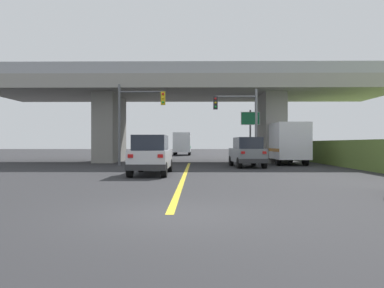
{
  "coord_description": "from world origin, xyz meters",
  "views": [
    {
      "loc": [
        0.61,
        -8.51,
        1.59
      ],
      "look_at": [
        0.26,
        19.71,
        1.57
      ],
      "focal_mm": 35.7,
      "sensor_mm": 36.0,
      "label": 1
    }
  ],
  "objects_px": {
    "semi_truck_distant": "(182,143)",
    "traffic_signal_nearside": "(242,116)",
    "suv_crossing": "(247,152)",
    "traffic_signal_farside": "(135,113)",
    "highway_sign": "(250,124)",
    "suv_lead": "(151,155)",
    "box_truck": "(286,143)"
  },
  "relations": [
    {
      "from": "box_truck",
      "to": "traffic_signal_farside",
      "type": "relative_size",
      "value": 1.13
    },
    {
      "from": "traffic_signal_nearside",
      "to": "highway_sign",
      "type": "height_order",
      "value": "traffic_signal_nearside"
    },
    {
      "from": "suv_lead",
      "to": "suv_crossing",
      "type": "relative_size",
      "value": 1.07
    },
    {
      "from": "traffic_signal_farside",
      "to": "suv_crossing",
      "type": "bearing_deg",
      "value": -12.43
    },
    {
      "from": "suv_crossing",
      "to": "highway_sign",
      "type": "relative_size",
      "value": 1.01
    },
    {
      "from": "semi_truck_distant",
      "to": "traffic_signal_nearside",
      "type": "bearing_deg",
      "value": -77.91
    },
    {
      "from": "box_truck",
      "to": "traffic_signal_farside",
      "type": "height_order",
      "value": "traffic_signal_farside"
    },
    {
      "from": "box_truck",
      "to": "semi_truck_distant",
      "type": "bearing_deg",
      "value": 110.76
    },
    {
      "from": "suv_crossing",
      "to": "traffic_signal_nearside",
      "type": "height_order",
      "value": "traffic_signal_nearside"
    },
    {
      "from": "box_truck",
      "to": "traffic_signal_nearside",
      "type": "relative_size",
      "value": 1.19
    },
    {
      "from": "suv_crossing",
      "to": "traffic_signal_nearside",
      "type": "relative_size",
      "value": 0.79
    },
    {
      "from": "suv_crossing",
      "to": "traffic_signal_farside",
      "type": "distance_m",
      "value": 8.62
    },
    {
      "from": "traffic_signal_farside",
      "to": "box_truck",
      "type": "bearing_deg",
      "value": 9.94
    },
    {
      "from": "suv_lead",
      "to": "suv_crossing",
      "type": "bearing_deg",
      "value": 47.77
    },
    {
      "from": "suv_lead",
      "to": "semi_truck_distant",
      "type": "bearing_deg",
      "value": 89.44
    },
    {
      "from": "traffic_signal_farside",
      "to": "highway_sign",
      "type": "bearing_deg",
      "value": 22.51
    },
    {
      "from": "suv_lead",
      "to": "box_truck",
      "type": "relative_size",
      "value": 0.71
    },
    {
      "from": "suv_lead",
      "to": "traffic_signal_farside",
      "type": "height_order",
      "value": "traffic_signal_farside"
    },
    {
      "from": "highway_sign",
      "to": "suv_lead",
      "type": "bearing_deg",
      "value": -119.77
    },
    {
      "from": "highway_sign",
      "to": "semi_truck_distant",
      "type": "xyz_separation_m",
      "value": [
        -6.43,
        21.87,
        -1.58
      ]
    },
    {
      "from": "suv_lead",
      "to": "suv_crossing",
      "type": "xyz_separation_m",
      "value": [
        5.77,
        6.35,
        -0.0
      ]
    },
    {
      "from": "box_truck",
      "to": "traffic_signal_nearside",
      "type": "height_order",
      "value": "traffic_signal_nearside"
    },
    {
      "from": "suv_lead",
      "to": "box_truck",
      "type": "height_order",
      "value": "box_truck"
    },
    {
      "from": "box_truck",
      "to": "suv_lead",
      "type": "bearing_deg",
      "value": -132.49
    },
    {
      "from": "suv_crossing",
      "to": "traffic_signal_nearside",
      "type": "distance_m",
      "value": 3.55
    },
    {
      "from": "box_truck",
      "to": "traffic_signal_nearside",
      "type": "xyz_separation_m",
      "value": [
        -3.58,
        -1.4,
        2.01
      ]
    },
    {
      "from": "traffic_signal_farside",
      "to": "highway_sign",
      "type": "distance_m",
      "value": 9.7
    },
    {
      "from": "suv_lead",
      "to": "traffic_signal_nearside",
      "type": "bearing_deg",
      "value": 56.91
    },
    {
      "from": "suv_crossing",
      "to": "semi_truck_distant",
      "type": "height_order",
      "value": "semi_truck_distant"
    },
    {
      "from": "traffic_signal_farside",
      "to": "semi_truck_distant",
      "type": "xyz_separation_m",
      "value": [
        2.51,
        25.57,
        -2.21
      ]
    },
    {
      "from": "suv_lead",
      "to": "highway_sign",
      "type": "xyz_separation_m",
      "value": [
        6.76,
        11.81,
        2.19
      ]
    },
    {
      "from": "semi_truck_distant",
      "to": "suv_lead",
      "type": "bearing_deg",
      "value": -90.56
    }
  ]
}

